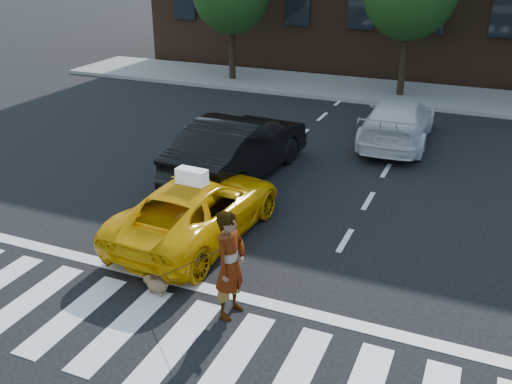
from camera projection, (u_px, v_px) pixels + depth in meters
ground at (175, 344)px, 9.06m from camera, size 120.00×120.00×0.00m
crosswalk at (175, 344)px, 9.06m from camera, size 13.00×2.40×0.01m
stop_line at (220, 292)px, 10.40m from camera, size 12.00×0.30×0.01m
sidewalk_far at (389, 92)px, 23.75m from camera, size 30.00×4.00×0.15m
taxi at (198, 208)px, 12.17m from camera, size 2.39×4.75×1.29m
black_sedan at (239, 147)px, 15.18m from camera, size 2.19×5.25×1.69m
white_suv at (398, 121)px, 17.81m from camera, size 2.18×4.95×1.41m
woman at (230, 265)px, 9.42m from camera, size 0.55×0.76×1.94m
dog at (155, 284)px, 10.29m from camera, size 0.59×0.28×0.33m
taxi_sign at (192, 176)px, 11.68m from camera, size 0.66×0.32×0.32m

